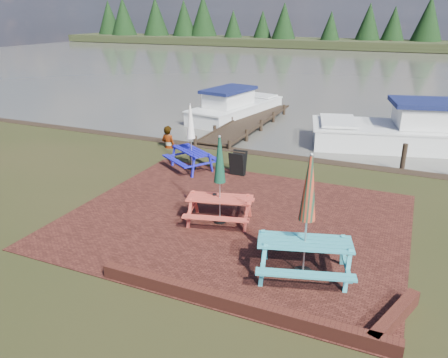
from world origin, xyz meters
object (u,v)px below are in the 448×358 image
at_px(jetty, 248,123).
at_px(boat_near, 417,133).
at_px(boat_jetty, 235,108).
at_px(person, 168,126).
at_px(picnic_table_red, 220,194).
at_px(chalkboard, 238,163).
at_px(picnic_table_blue, 191,147).
at_px(picnic_table_teal, 305,236).

relative_size(jetty, boat_near, 1.02).
distance_m(boat_jetty, person, 6.92).
bearing_deg(picnic_table_red, chalkboard, 89.88).
bearing_deg(jetty, boat_jetty, 128.68).
bearing_deg(jetty, picnic_table_blue, -86.08).
bearing_deg(boat_near, chalkboard, 126.47).
bearing_deg(person, jetty, -100.22).
relative_size(picnic_table_teal, picnic_table_blue, 1.16).
distance_m(picnic_table_teal, picnic_table_blue, 7.43).
bearing_deg(boat_jetty, picnic_table_red, -58.26).
bearing_deg(picnic_table_red, boat_near, 51.06).
bearing_deg(jetty, picnic_table_teal, -64.18).
distance_m(picnic_table_blue, chalkboard, 1.82).
bearing_deg(chalkboard, person, 154.23).
bearing_deg(person, picnic_table_teal, 144.49).
height_order(chalkboard, jetty, chalkboard).
height_order(boat_jetty, person, person).
height_order(picnic_table_red, boat_jetty, picnic_table_red).
bearing_deg(boat_jetty, picnic_table_blue, -66.46).
bearing_deg(picnic_table_red, picnic_table_teal, -45.23).
bearing_deg(picnic_table_teal, picnic_table_red, 133.05).
bearing_deg(boat_jetty, person, -80.36).
xyz_separation_m(picnic_table_red, boat_near, (4.67, 10.29, -0.37)).
relative_size(jetty, boat_jetty, 1.32).
xyz_separation_m(jetty, boat_near, (7.85, -0.26, 0.36)).
distance_m(picnic_table_red, chalkboard, 3.71).
bearing_deg(picnic_table_blue, picnic_table_teal, -10.63).
relative_size(picnic_table_blue, person, 1.28).
height_order(picnic_table_teal, person, picnic_table_teal).
xyz_separation_m(picnic_table_teal, boat_jetty, (-7.34, 13.97, -0.59)).
xyz_separation_m(chalkboard, person, (-3.91, 1.91, 0.48)).
distance_m(picnic_table_teal, chalkboard, 6.33).
bearing_deg(picnic_table_teal, boat_jetty, 101.45).
height_order(chalkboard, boat_jetty, boat_jetty).
bearing_deg(jetty, chalkboard, -72.02).
relative_size(picnic_table_blue, chalkboard, 2.76).
relative_size(picnic_table_teal, chalkboard, 3.21).
bearing_deg(chalkboard, picnic_table_teal, -54.83).
distance_m(jetty, boat_jetty, 2.35).
height_order(picnic_table_teal, picnic_table_red, picnic_table_teal).
relative_size(picnic_table_red, picnic_table_blue, 1.02).
height_order(picnic_table_red, boat_near, picnic_table_red).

